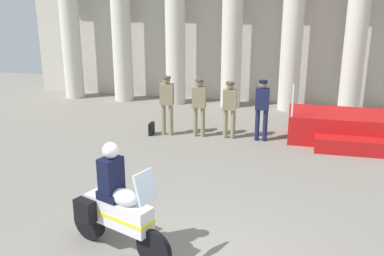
# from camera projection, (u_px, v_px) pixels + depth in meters

# --- Properties ---
(colonnade_backdrop) EXTENTS (15.91, 1.56, 6.34)m
(colonnade_backdrop) POSITION_uv_depth(u_px,v_px,m) (235.00, 9.00, 15.73)
(colonnade_backdrop) COLOR beige
(colonnade_backdrop) RESTS_ON ground_plane
(reviewing_stand) EXTENTS (3.15, 2.01, 1.70)m
(reviewing_stand) POSITION_uv_depth(u_px,v_px,m) (346.00, 128.00, 12.48)
(reviewing_stand) COLOR #B71414
(reviewing_stand) RESTS_ON ground_plane
(officer_in_row_0) EXTENTS (0.39, 0.24, 1.74)m
(officer_in_row_0) POSITION_uv_depth(u_px,v_px,m) (167.00, 101.00, 12.86)
(officer_in_row_0) COLOR #847A5B
(officer_in_row_0) RESTS_ON ground_plane
(officer_in_row_1) EXTENTS (0.39, 0.24, 1.68)m
(officer_in_row_1) POSITION_uv_depth(u_px,v_px,m) (199.00, 103.00, 12.73)
(officer_in_row_1) COLOR #847A5B
(officer_in_row_1) RESTS_ON ground_plane
(officer_in_row_2) EXTENTS (0.39, 0.24, 1.64)m
(officer_in_row_2) POSITION_uv_depth(u_px,v_px,m) (230.00, 105.00, 12.59)
(officer_in_row_2) COLOR #847A5B
(officer_in_row_2) RESTS_ON ground_plane
(officer_in_row_3) EXTENTS (0.39, 0.24, 1.72)m
(officer_in_row_3) POSITION_uv_depth(u_px,v_px,m) (262.00, 106.00, 12.37)
(officer_in_row_3) COLOR #191E42
(officer_in_row_3) RESTS_ON ground_plane
(motorcycle_with_rider) EXTENTS (1.97, 1.04, 1.90)m
(motorcycle_with_rider) POSITION_uv_depth(u_px,v_px,m) (115.00, 207.00, 7.20)
(motorcycle_with_rider) COLOR black
(motorcycle_with_rider) RESTS_ON ground_plane
(briefcase_on_ground) EXTENTS (0.10, 0.32, 0.36)m
(briefcase_on_ground) POSITION_uv_depth(u_px,v_px,m) (152.00, 129.00, 13.13)
(briefcase_on_ground) COLOR black
(briefcase_on_ground) RESTS_ON ground_plane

